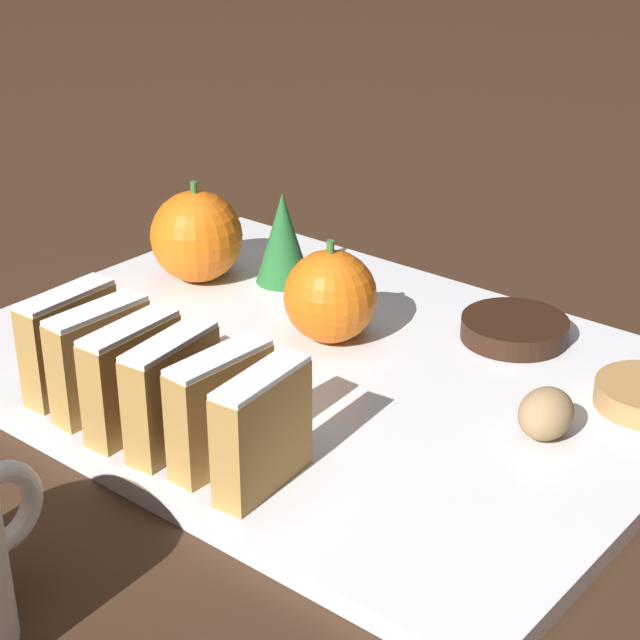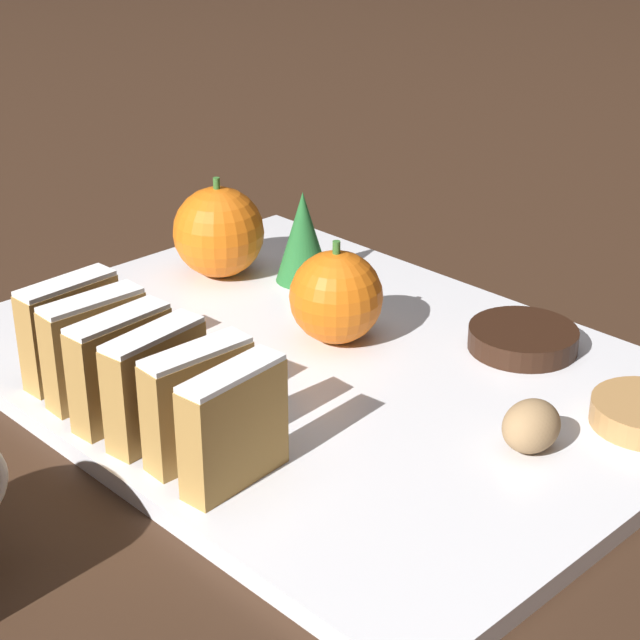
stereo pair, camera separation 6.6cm
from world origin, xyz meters
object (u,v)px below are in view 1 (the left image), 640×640
orange_near (330,296)px  orange_far (196,236)px  walnut (546,414)px  chocolate_cookie (515,329)px

orange_near → orange_far: size_ratio=0.91×
walnut → chocolate_cookie: bearing=37.8°
walnut → orange_far: bearing=83.4°
walnut → chocolate_cookie: 0.12m
orange_far → chocolate_cookie: bearing=-75.2°
chocolate_cookie → orange_far: bearing=104.8°
orange_near → walnut: (-0.02, -0.17, -0.02)m
orange_near → walnut: bearing=-96.7°
orange_far → walnut: size_ratio=2.13×
orange_near → chocolate_cookie: 0.12m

